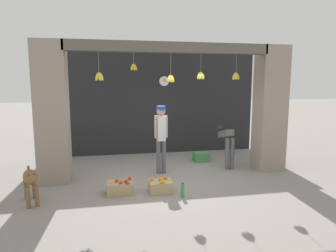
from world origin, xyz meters
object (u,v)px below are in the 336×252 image
Objects in this scene: produce_box_green at (201,157)px; wall_clock at (164,81)px; shopkeeper at (161,134)px; fruit_crate_oranges at (161,186)px; fruit_crate_apples at (120,187)px; worker_stooping at (226,141)px; water_bottle at (183,190)px; dog at (31,179)px.

produce_box_green is 2.68m from wall_clock.
shopkeeper is 3.55× the size of fruit_crate_oranges.
worker_stooping is at bearing 26.31° from fruit_crate_apples.
wall_clock reaches higher than worker_stooping.
fruit_crate_oranges is at bearing -6.20° from fruit_crate_apples.
fruit_crate_oranges is 4.19m from wall_clock.
fruit_crate_oranges is 0.53m from water_bottle.
produce_box_green is at bearing 54.70° from fruit_crate_oranges.
fruit_crate_oranges is 1.48× the size of wall_clock.
dog reaches higher than produce_box_green.
dog reaches higher than fruit_crate_oranges.
dog is at bearing -177.15° from fruit_crate_oranges.
dog is at bearing -150.04° from produce_box_green.
shopkeeper reaches higher than worker_stooping.
fruit_crate_oranges is 0.85m from fruit_crate_apples.
worker_stooping is (1.84, 0.24, -0.29)m from shopkeeper.
dog is 4.89m from worker_stooping.
water_bottle is at bearing -94.99° from wall_clock.
worker_stooping is at bearing 48.24° from water_bottle.
fruit_crate_oranges is (2.52, 0.13, -0.35)m from dog.
dog is 1.83× the size of fruit_crate_oranges.
water_bottle is (2.90, -0.23, -0.34)m from dog.
fruit_crate_oranges is (-2.08, -1.53, -0.60)m from worker_stooping.
shopkeeper is at bearing 79.55° from fruit_crate_oranges.
dog is 2.72× the size of wall_clock.
produce_box_green is at bearing -150.29° from shopkeeper.
shopkeeper reaches higher than water_bottle.
worker_stooping is 2.05× the size of fruit_crate_apples.
fruit_crate_apples is 1.78× the size of water_bottle.
water_bottle is (1.23, -0.45, 0.01)m from fruit_crate_apples.
fruit_crate_oranges reaches higher than water_bottle.
shopkeeper is at bearing 48.12° from fruit_crate_apples.
water_bottle is at bearing 89.81° from shopkeeper.
worker_stooping is at bearing 36.44° from fruit_crate_oranges.
fruit_crate_oranges is at bearing -125.30° from produce_box_green.
dog is 0.52× the size of shopkeeper.
dog is 4.75m from produce_box_green.
produce_box_green is (4.10, 2.36, -0.35)m from dog.
produce_box_green is at bearing 123.38° from worker_stooping.
dog reaches higher than water_bottle.
water_bottle is at bearing -133.28° from worker_stooping.
worker_stooping reaches higher than water_bottle.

